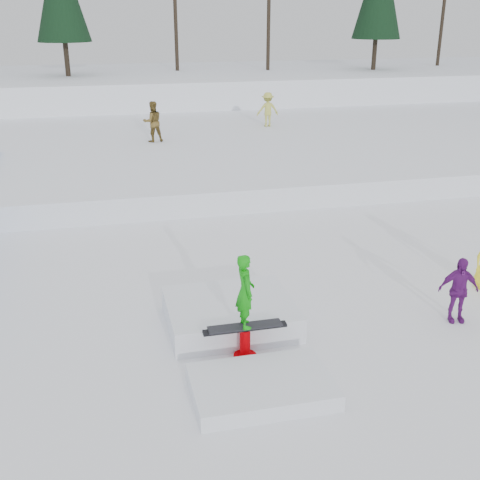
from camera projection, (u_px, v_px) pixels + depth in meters
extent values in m
plane|color=white|center=(239.00, 323.00, 12.69)|extent=(120.00, 120.00, 0.00)
cube|color=white|center=(134.00, 91.00, 39.51)|extent=(60.00, 14.00, 2.40)
cube|color=white|center=(157.00, 147.00, 27.08)|extent=(50.00, 18.00, 0.80)
cylinder|color=black|center=(67.00, 59.00, 36.49)|extent=(0.30, 0.30, 2.00)
cylinder|color=black|center=(269.00, 7.00, 39.14)|extent=(0.24, 0.24, 8.00)
cylinder|color=black|center=(374.00, 54.00, 40.37)|extent=(0.30, 0.30, 2.00)
imported|color=brown|center=(153.00, 122.00, 26.00)|extent=(0.94, 0.79, 1.74)
imported|color=#BCBD4B|center=(268.00, 109.00, 29.48)|extent=(1.09, 0.65, 1.65)
imported|color=#671975|center=(458.00, 290.00, 12.57)|extent=(0.90, 0.52, 1.44)
cube|color=white|center=(230.00, 314.00, 12.53)|extent=(2.60, 2.20, 0.54)
cube|color=white|center=(262.00, 387.00, 10.31)|extent=(2.40, 1.60, 0.30)
cylinder|color=#CC0108|center=(245.00, 356.00, 11.44)|extent=(0.44, 0.44, 0.06)
cylinder|color=#CC0108|center=(245.00, 344.00, 11.34)|extent=(0.20, 0.20, 0.60)
cube|color=black|center=(245.00, 328.00, 11.22)|extent=(1.60, 0.16, 0.06)
cube|color=black|center=(245.00, 326.00, 11.21)|extent=(1.40, 0.28, 0.03)
imported|color=#0D9A0D|center=(245.00, 291.00, 10.95)|extent=(0.34, 0.52, 1.42)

